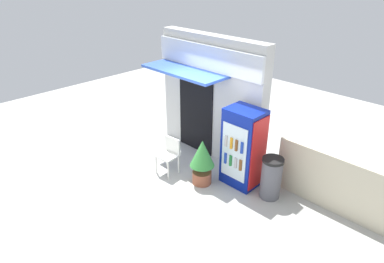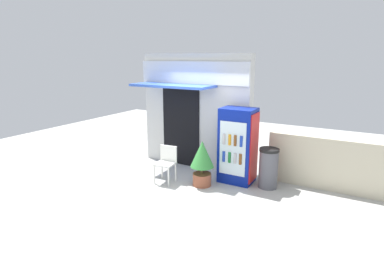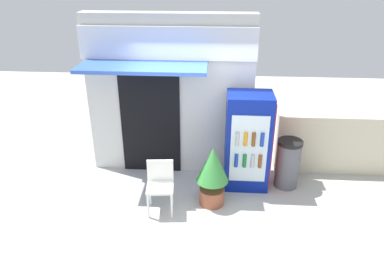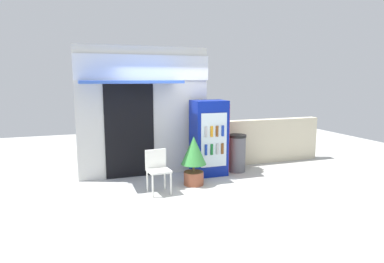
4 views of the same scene
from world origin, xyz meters
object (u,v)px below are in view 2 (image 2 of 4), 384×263
potted_plant_near_shop (202,160)px  trash_bin (268,168)px  plastic_chair (166,161)px  drink_cooler (238,146)px

potted_plant_near_shop → trash_bin: potted_plant_near_shop is taller
plastic_chair → potted_plant_near_shop: (0.83, 0.20, 0.10)m
drink_cooler → trash_bin: drink_cooler is taller
drink_cooler → potted_plant_near_shop: (-0.60, -0.61, -0.26)m
trash_bin → plastic_chair: bearing=-159.0°
potted_plant_near_shop → trash_bin: bearing=25.3°
drink_cooler → plastic_chair: drink_cooler is taller
drink_cooler → trash_bin: bearing=1.0°
plastic_chair → potted_plant_near_shop: 0.86m
plastic_chair → potted_plant_near_shop: bearing=13.7°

